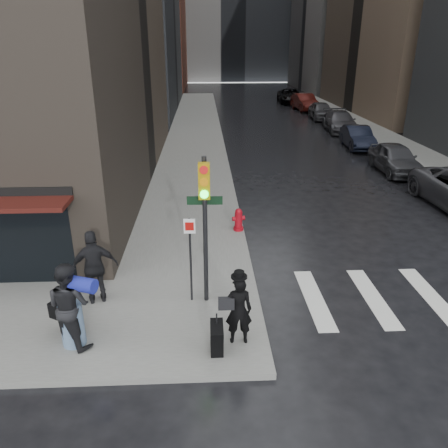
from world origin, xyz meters
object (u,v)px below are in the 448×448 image
at_px(parked_car_4, 321,111).
at_px(man_overcoat, 234,315).
at_px(traffic_light, 203,213).
at_px(parked_car_2, 357,137).
at_px(parked_car_6, 290,96).
at_px(parked_car_1, 395,158).
at_px(man_greycoat, 95,267).
at_px(parked_car_3, 340,122).
at_px(fire_hydrant, 238,220).
at_px(man_jeans, 69,305).
at_px(parked_car_5, 305,102).

bearing_deg(parked_car_4, man_overcoat, -104.93).
height_order(traffic_light, parked_car_2, traffic_light).
distance_m(man_overcoat, parked_car_6, 44.35).
bearing_deg(parked_car_1, man_greycoat, -134.99).
distance_m(parked_car_3, parked_car_6, 17.53).
bearing_deg(man_overcoat, traffic_light, -70.24).
distance_m(fire_hydrant, parked_car_1, 11.78).
height_order(man_jeans, parked_car_6, man_jeans).
xyz_separation_m(man_jeans, parked_car_5, (13.34, 37.30, -0.33)).
height_order(traffic_light, fire_hydrant, traffic_light).
bearing_deg(man_greycoat, parked_car_1, -152.95).
bearing_deg(parked_car_2, man_greycoat, -121.20).
distance_m(parked_car_2, parked_car_6, 23.36).
distance_m(traffic_light, parked_car_1, 16.09).
xyz_separation_m(man_jeans, parked_car_2, (12.97, 19.78, -0.45)).
relative_size(man_jeans, parked_car_4, 0.45).
xyz_separation_m(parked_car_2, parked_car_4, (0.59, 11.68, 0.06)).
bearing_deg(parked_car_3, man_overcoat, -106.74).
bearing_deg(parked_car_5, man_greycoat, -114.77).
bearing_deg(parked_car_1, parked_car_2, 91.98).
height_order(man_overcoat, man_jeans, man_jeans).
height_order(parked_car_1, parked_car_2, parked_car_1).
bearing_deg(parked_car_1, traffic_light, -127.73).
bearing_deg(traffic_light, fire_hydrant, 76.91).
relative_size(man_greycoat, parked_car_2, 0.47).
height_order(man_overcoat, parked_car_3, man_overcoat).
height_order(traffic_light, parked_car_1, traffic_light).
height_order(fire_hydrant, parked_car_4, parked_car_4).
distance_m(man_jeans, parked_car_3, 28.99).
relative_size(traffic_light, fire_hydrant, 4.66).
distance_m(parked_car_4, parked_car_5, 5.85).
xyz_separation_m(fire_hydrant, parked_car_6, (8.83, 36.94, 0.27)).
relative_size(man_jeans, parked_car_6, 0.35).
bearing_deg(man_greycoat, parked_car_6, -123.67).
height_order(man_jeans, fire_hydrant, man_jeans).
distance_m(man_overcoat, parked_car_2, 22.09).
xyz_separation_m(man_greycoat, parked_car_5, (13.18, 35.58, -0.32)).
xyz_separation_m(man_overcoat, traffic_light, (-0.63, 1.75, 1.70)).
distance_m(parked_car_2, parked_car_3, 5.87).
distance_m(parked_car_4, parked_car_6, 11.70).
height_order(parked_car_1, parked_car_6, parked_car_6).
distance_m(fire_hydrant, parked_car_2, 16.20).
xyz_separation_m(man_greycoat, parked_car_3, (13.40, 23.90, -0.39)).
bearing_deg(parked_car_2, parked_car_4, 91.26).
distance_m(traffic_light, fire_hydrant, 5.24).
xyz_separation_m(man_overcoat, parked_car_6, (9.43, 43.33, -0.12)).
bearing_deg(man_jeans, man_overcoat, -153.25).
bearing_deg(parked_car_2, parked_car_1, -85.34).
distance_m(parked_car_3, parked_car_4, 5.84).
xyz_separation_m(man_greycoat, parked_car_4, (13.41, 29.74, -0.38)).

